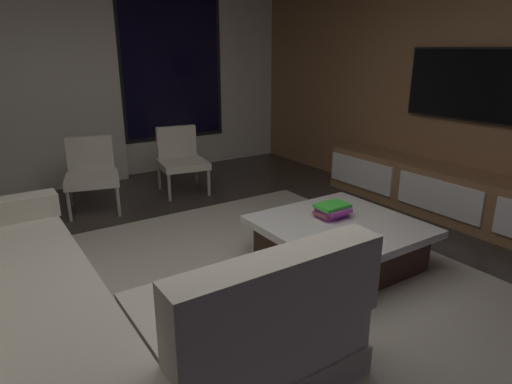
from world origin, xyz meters
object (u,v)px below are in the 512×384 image
at_px(accent_chair_by_curtain, 91,170).
at_px(media_console, 455,197).
at_px(coffee_table, 339,243).
at_px(accent_chair_near_window, 180,156).
at_px(sectional_couch, 72,314).
at_px(mounted_tv, 463,84).
at_px(book_stack_on_coffee_table, 332,210).

height_order(accent_chair_by_curtain, media_console, accent_chair_by_curtain).
height_order(coffee_table, accent_chair_near_window, accent_chair_near_window).
relative_size(sectional_couch, mounted_tv, 2.05).
relative_size(media_console, mounted_tv, 2.54).
bearing_deg(accent_chair_near_window, mounted_tv, -47.87).
bearing_deg(media_console, accent_chair_by_curtain, 140.80).
height_order(accent_chair_by_curtain, mounted_tv, mounted_tv).
height_order(accent_chair_near_window, accent_chair_by_curtain, same).
relative_size(book_stack_on_coffee_table, accent_chair_by_curtain, 0.36).
bearing_deg(coffee_table, accent_chair_near_window, 95.15).
bearing_deg(coffee_table, accent_chair_by_curtain, 117.81).
distance_m(book_stack_on_coffee_table, mounted_tv, 2.03).
xyz_separation_m(sectional_couch, accent_chair_near_window, (1.83, 2.57, 0.14)).
distance_m(book_stack_on_coffee_table, accent_chair_by_curtain, 2.69).
distance_m(sectional_couch, accent_chair_by_curtain, 2.62).
bearing_deg(mounted_tv, sectional_couch, -175.75).
distance_m(sectional_couch, book_stack_on_coffee_table, 2.10).
distance_m(media_console, mounted_tv, 1.13).
height_order(book_stack_on_coffee_table, media_console, media_console).
xyz_separation_m(sectional_couch, coffee_table, (2.06, 0.03, -0.10)).
xyz_separation_m(media_console, mounted_tv, (0.18, 0.20, 1.10)).
bearing_deg(book_stack_on_coffee_table, accent_chair_by_curtain, 119.82).
distance_m(accent_chair_by_curtain, mounted_tv, 3.95).
height_order(coffee_table, book_stack_on_coffee_table, book_stack_on_coffee_table).
bearing_deg(accent_chair_by_curtain, media_console, -39.20).
height_order(book_stack_on_coffee_table, accent_chair_by_curtain, accent_chair_by_curtain).
bearing_deg(mounted_tv, book_stack_on_coffee_table, -176.25).
xyz_separation_m(book_stack_on_coffee_table, media_console, (1.62, -0.08, -0.17)).
bearing_deg(accent_chair_near_window, coffee_table, -84.85).
bearing_deg(media_console, coffee_table, -178.05).
xyz_separation_m(sectional_couch, mounted_tv, (3.89, 0.29, 1.06)).
bearing_deg(mounted_tv, accent_chair_by_curtain, 144.79).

